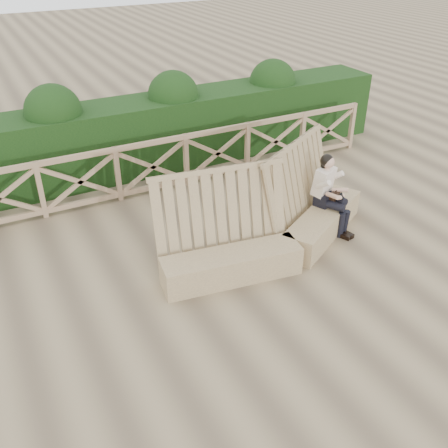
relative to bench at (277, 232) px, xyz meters
name	(u,v)px	position (x,y,z in m)	size (l,w,h in m)	color
ground	(239,287)	(-0.98, -0.53, -0.40)	(60.00, 60.00, 0.00)	brown
bench	(277,232)	(0.00, 0.00, 0.00)	(4.11, 1.72, 1.59)	#7F6448
woman	(329,191)	(1.19, 0.24, 0.35)	(0.53, 0.86, 1.38)	black
guardrail	(153,167)	(-0.98, 2.97, 0.15)	(10.10, 0.09, 1.10)	#917254
hedge	(132,138)	(-0.98, 4.17, 0.35)	(12.00, 1.20, 1.50)	black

